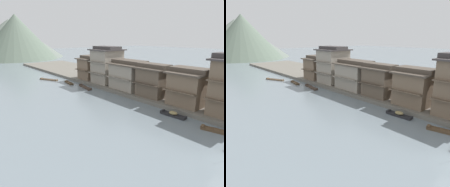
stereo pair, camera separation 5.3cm
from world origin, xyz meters
TOP-DOWN VIEW (x-y plane):
  - riverbank_right at (16.91, 30.00)m, footprint 18.00×110.00m
  - boat_moored_nearest at (6.53, 10.26)m, footprint 1.17×4.11m
  - boat_moored_second at (3.25, 47.85)m, footprint 3.20×5.61m
  - boat_moored_third at (5.52, 40.60)m, footprint 1.57×4.47m
  - boat_moored_far at (6.30, 3.14)m, footprint 2.08×4.89m
  - boat_midriver_drifting at (6.00, 33.70)m, footprint 1.62×5.47m
  - house_waterfront_second at (11.54, 10.90)m, footprint 6.34×6.31m
  - house_waterfront_tall at (11.00, 17.89)m, footprint 5.24×6.32m
  - house_waterfront_narrow at (11.84, 25.13)m, footprint 6.92×7.93m
  - house_waterfront_far at (11.85, 32.80)m, footprint 6.96×6.79m
  - house_waterfront_end at (11.91, 39.50)m, footprint 7.07×5.91m
  - hill_far_west at (14.53, 113.09)m, footprint 40.73×40.73m
  - hill_far_east at (14.47, 125.46)m, footprint 58.19×58.19m

SIDE VIEW (x-z plane):
  - boat_moored_second at x=3.25m, z-range -0.07..0.35m
  - boat_moored_third at x=5.52m, z-range -0.07..0.36m
  - boat_moored_far at x=6.30m, z-range -0.08..0.37m
  - boat_midriver_drifting at x=6.00m, z-range -0.10..0.45m
  - boat_moored_nearest at x=6.53m, z-range -0.11..0.67m
  - riverbank_right at x=16.91m, z-range 0.00..0.67m
  - house_waterfront_narrow at x=11.84m, z-range 0.60..6.74m
  - house_waterfront_second at x=11.54m, z-range 0.61..6.75m
  - house_waterfront_end at x=11.91m, z-range 0.61..6.75m
  - house_waterfront_tall at x=11.00m, z-range 0.61..6.75m
  - house_waterfront_far at x=11.85m, z-range 0.60..9.34m
  - hill_far_east at x=14.47m, z-range 0.00..21.31m
  - hill_far_west at x=14.53m, z-range 0.00..23.15m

